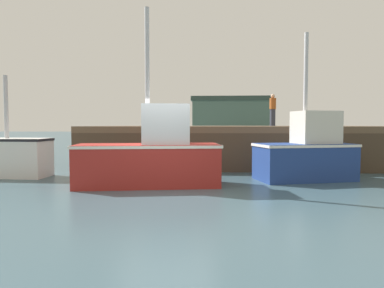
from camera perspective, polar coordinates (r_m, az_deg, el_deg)
name	(u,v)px	position (r m, az deg, el deg)	size (l,w,h in m)	color
ground	(166,193)	(9.37, -4.16, -8.00)	(120.00, 160.00, 0.10)	#38515B
pier	(237,132)	(16.66, 7.31, 2.01)	(12.97, 8.50, 1.70)	brown
fishing_boat_near_left	(6,155)	(13.41, -27.92, -1.58)	(3.11, 1.21, 3.41)	silver
fishing_boat_near_right	(151,156)	(10.15, -6.65, -1.96)	(4.29, 2.01, 5.05)	maroon
fishing_boat_mid	(307,153)	(11.77, 18.09, -1.46)	(3.31, 2.18, 4.64)	navy
rowboat	(330,171)	(12.84, 21.41, -4.03)	(1.94, 1.23, 0.45)	silver
dockworker	(273,110)	(19.16, 12.95, 5.41)	(0.34, 0.34, 1.69)	#2D3342
warehouse	(231,118)	(42.00, 6.30, 4.15)	(9.21, 5.03, 4.99)	#4C6656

